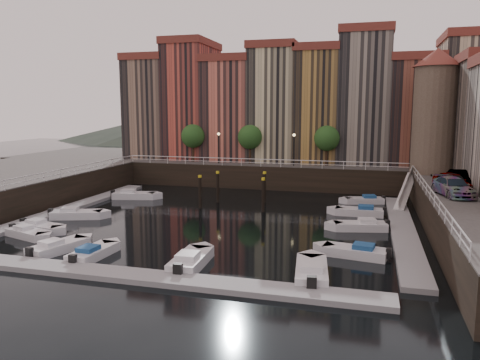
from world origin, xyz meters
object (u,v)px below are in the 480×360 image
(boat_left_1, at_px, (40,227))
(boat_left_2, at_px, (76,214))
(corner_tower, at_px, (435,109))
(boat_left_0, at_px, (27,233))
(gangway, at_px, (406,189))
(car_c, at_px, (453,188))
(mooring_pilings, at_px, (236,191))
(car_a, at_px, (452,183))
(car_b, at_px, (461,179))

(boat_left_1, bearing_deg, boat_left_2, 101.33)
(corner_tower, xyz_separation_m, boat_left_0, (-33.13, -25.33, -9.86))
(gangway, bearing_deg, car_c, -73.93)
(mooring_pilings, height_order, car_a, car_a)
(car_a, xyz_separation_m, car_c, (-0.35, -2.88, -0.03))
(corner_tower, height_order, car_c, corner_tower)
(gangway, height_order, boat_left_0, gangway)
(boat_left_2, relative_size, car_a, 1.07)
(car_b, bearing_deg, car_c, -110.32)
(car_b, bearing_deg, gangway, 128.70)
(car_a, bearing_deg, car_b, 48.18)
(boat_left_0, relative_size, car_b, 0.96)
(corner_tower, bearing_deg, boat_left_1, -145.01)
(corner_tower, xyz_separation_m, car_b, (1.54, -9.21, -6.43))
(boat_left_0, bearing_deg, mooring_pilings, 68.44)
(corner_tower, height_order, car_a, corner_tower)
(boat_left_1, distance_m, boat_left_2, 4.88)
(boat_left_0, height_order, boat_left_2, boat_left_2)
(mooring_pilings, height_order, car_b, car_b)
(mooring_pilings, height_order, boat_left_1, mooring_pilings)
(corner_tower, bearing_deg, mooring_pilings, -155.82)
(boat_left_1, height_order, car_a, car_a)
(boat_left_2, height_order, car_c, car_c)
(boat_left_0, height_order, car_c, car_c)
(boat_left_0, distance_m, boat_left_2, 6.81)
(corner_tower, relative_size, gangway, 1.66)
(boat_left_1, bearing_deg, car_c, 26.91)
(boat_left_2, relative_size, car_b, 1.09)
(boat_left_1, xyz_separation_m, car_c, (33.45, 8.79, 3.42))
(boat_left_1, relative_size, car_c, 0.88)
(corner_tower, height_order, car_b, corner_tower)
(corner_tower, relative_size, car_b, 2.99)
(gangway, bearing_deg, car_b, -46.70)
(gangway, relative_size, boat_left_0, 1.88)
(corner_tower, distance_m, boat_left_0, 42.85)
(car_b, bearing_deg, boat_left_0, -159.66)
(gangway, distance_m, car_c, 10.69)
(boat_left_0, bearing_deg, gangway, 51.45)
(boat_left_1, relative_size, boat_left_2, 0.92)
(corner_tower, height_order, gangway, corner_tower)
(car_a, bearing_deg, mooring_pilings, 155.62)
(car_a, height_order, car_b, car_a)
(boat_left_0, relative_size, boat_left_2, 0.88)
(mooring_pilings, distance_m, car_a, 20.88)
(boat_left_2, bearing_deg, boat_left_0, -107.33)
(car_a, distance_m, car_b, 2.79)
(car_a, relative_size, car_c, 0.89)
(car_a, relative_size, car_b, 1.01)
(gangway, xyz_separation_m, mooring_pilings, (-17.33, -4.58, -0.27))
(car_b, bearing_deg, car_a, -119.40)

